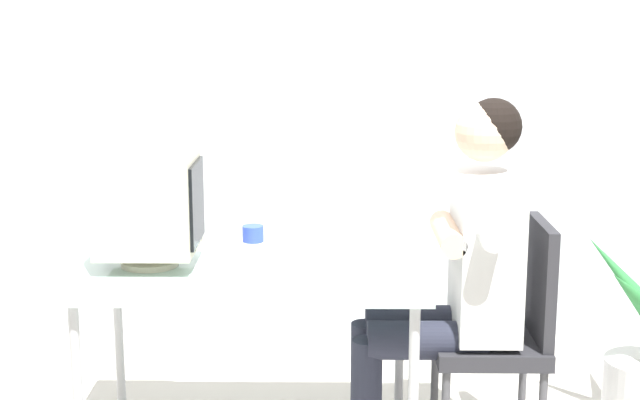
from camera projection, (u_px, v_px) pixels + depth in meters
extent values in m
cube|color=silver|center=(334.00, 39.00, 4.60)|extent=(8.00, 0.10, 3.00)
cylinder|color=#B7B7BC|center=(119.00, 338.00, 3.78)|extent=(0.04, 0.04, 0.71)
cylinder|color=#B7B7BC|center=(400.00, 339.00, 3.77)|extent=(0.04, 0.04, 0.71)
cube|color=silver|center=(251.00, 272.00, 3.40)|extent=(1.25, 0.75, 0.03)
cylinder|color=beige|center=(150.00, 263.00, 3.42)|extent=(0.21, 0.21, 0.02)
cylinder|color=beige|center=(150.00, 255.00, 3.41)|extent=(0.06, 0.06, 0.04)
cube|color=beige|center=(148.00, 202.00, 3.37)|extent=(0.34, 0.34, 0.36)
cube|color=black|center=(197.00, 203.00, 3.37)|extent=(0.01, 0.29, 0.29)
cube|color=silver|center=(245.00, 262.00, 3.41)|extent=(0.19, 0.49, 0.02)
cube|color=beige|center=(245.00, 258.00, 3.41)|extent=(0.16, 0.44, 0.01)
cylinder|color=#4C4C51|center=(435.00, 386.00, 3.68)|extent=(0.03, 0.03, 0.41)
cylinder|color=#4C4C51|center=(522.00, 386.00, 3.68)|extent=(0.03, 0.03, 0.41)
cube|color=#2D2D33|center=(488.00, 345.00, 3.46)|extent=(0.40, 0.40, 0.06)
cube|color=#2D2D33|center=(540.00, 280.00, 3.41)|extent=(0.04, 0.36, 0.44)
cube|color=silver|center=(486.00, 254.00, 3.39)|extent=(0.22, 0.38, 0.59)
sphere|color=beige|center=(485.00, 132.00, 3.30)|extent=(0.21, 0.21, 0.21)
sphere|color=black|center=(493.00, 126.00, 3.30)|extent=(0.20, 0.20, 0.20)
cylinder|color=#262838|center=(427.00, 340.00, 3.37)|extent=(0.43, 0.14, 0.14)
cylinder|color=#262838|center=(422.00, 323.00, 3.55)|extent=(0.43, 0.14, 0.14)
cylinder|color=#262838|center=(365.00, 385.00, 3.60)|extent=(0.11, 0.11, 0.49)
cylinder|color=silver|center=(492.00, 235.00, 3.15)|extent=(0.09, 0.14, 0.09)
cylinder|color=silver|center=(472.00, 207.00, 3.58)|extent=(0.09, 0.14, 0.09)
cylinder|color=beige|center=(448.00, 234.00, 3.38)|extent=(0.09, 0.38, 0.09)
cone|color=#328642|center=(621.00, 276.00, 3.73)|extent=(0.31, 0.25, 0.35)
cone|color=#328642|center=(631.00, 293.00, 3.59)|extent=(0.31, 0.30, 0.31)
cylinder|color=blue|center=(253.00, 238.00, 3.63)|extent=(0.08, 0.08, 0.09)
torus|color=blue|center=(254.00, 235.00, 3.68)|extent=(0.06, 0.01, 0.06)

